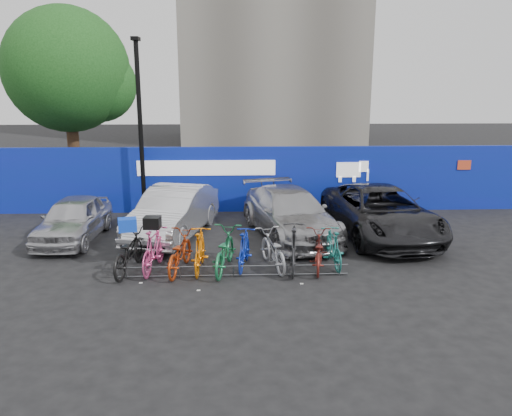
{
  "coord_description": "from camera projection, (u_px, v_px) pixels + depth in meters",
  "views": [
    {
      "loc": [
        0.09,
        -12.03,
        4.53
      ],
      "look_at": [
        0.65,
        2.0,
        1.09
      ],
      "focal_mm": 35.0,
      "sensor_mm": 36.0,
      "label": 1
    }
  ],
  "objects": [
    {
      "name": "bike_2",
      "position": [
        179.0,
        252.0,
        12.42
      ],
      "size": [
        0.98,
        1.99,
        1.0
      ],
      "primitive_type": "imported",
      "rotation": [
        0.0,
        0.0,
        2.97
      ],
      "color": "#AA350E",
      "rests_on": "ground"
    },
    {
      "name": "tree",
      "position": [
        73.0,
        73.0,
        21.05
      ],
      "size": [
        5.4,
        5.2,
        7.8
      ],
      "color": "#382314",
      "rests_on": "ground"
    },
    {
      "name": "ground",
      "position": [
        234.0,
        268.0,
        12.75
      ],
      "size": [
        100.0,
        100.0,
        0.0
      ],
      "primitive_type": "plane",
      "color": "black",
      "rests_on": "ground"
    },
    {
      "name": "cargo_crate",
      "position": [
        127.0,
        225.0,
        12.23
      ],
      "size": [
        0.51,
        0.43,
        0.32
      ],
      "primitive_type": "cube",
      "rotation": [
        0.0,
        0.0,
        0.24
      ],
      "color": "blue",
      "rests_on": "bike_0"
    },
    {
      "name": "lamppost",
      "position": [
        140.0,
        124.0,
        17.09
      ],
      "size": [
        0.25,
        0.5,
        6.11
      ],
      "color": "black",
      "rests_on": "ground"
    },
    {
      "name": "bike_9",
      "position": [
        333.0,
        248.0,
        12.78
      ],
      "size": [
        0.58,
        1.69,
        1.0
      ],
      "primitive_type": "imported",
      "rotation": [
        0.0,
        0.0,
        3.21
      ],
      "color": "#1F7C73",
      "rests_on": "ground"
    },
    {
      "name": "bike_4",
      "position": [
        224.0,
        250.0,
        12.48
      ],
      "size": [
        1.05,
        2.12,
        1.06
      ],
      "primitive_type": "imported",
      "rotation": [
        0.0,
        0.0,
        2.96
      ],
      "color": "#1E7845",
      "rests_on": "ground"
    },
    {
      "name": "bike_7",
      "position": [
        294.0,
        248.0,
        12.52
      ],
      "size": [
        0.78,
        2.0,
        1.17
      ],
      "primitive_type": "imported",
      "rotation": [
        0.0,
        0.0,
        3.02
      ],
      "color": "#27282A",
      "rests_on": "ground"
    },
    {
      "name": "bike_3",
      "position": [
        200.0,
        250.0,
        12.46
      ],
      "size": [
        0.59,
        1.8,
        1.07
      ],
      "primitive_type": "imported",
      "rotation": [
        0.0,
        0.0,
        3.09
      ],
      "color": "orange",
      "rests_on": "ground"
    },
    {
      "name": "bike_8",
      "position": [
        318.0,
        251.0,
        12.6
      ],
      "size": [
        0.93,
        1.91,
        0.96
      ],
      "primitive_type": "imported",
      "rotation": [
        0.0,
        0.0,
        2.98
      ],
      "color": "maroon",
      "rests_on": "ground"
    },
    {
      "name": "bike_6",
      "position": [
        273.0,
        250.0,
        12.66
      ],
      "size": [
        1.07,
        1.94,
        0.96
      ],
      "primitive_type": "imported",
      "rotation": [
        0.0,
        0.0,
        3.39
      ],
      "color": "#A3A5AA",
      "rests_on": "ground"
    },
    {
      "name": "car_0",
      "position": [
        73.0,
        219.0,
        14.96
      ],
      "size": [
        1.68,
        3.9,
        1.31
      ],
      "primitive_type": "imported",
      "rotation": [
        0.0,
        0.0,
        -0.03
      ],
      "color": "#B4B4B9",
      "rests_on": "ground"
    },
    {
      "name": "bike_rack",
      "position": [
        234.0,
        271.0,
        12.13
      ],
      "size": [
        5.6,
        0.03,
        0.3
      ],
      "color": "#595B60",
      "rests_on": "ground"
    },
    {
      "name": "car_3",
      "position": [
        380.0,
        212.0,
        15.31
      ],
      "size": [
        3.04,
        5.71,
        1.53
      ],
      "primitive_type": "imported",
      "rotation": [
        0.0,
        0.0,
        0.09
      ],
      "color": "black",
      "rests_on": "ground"
    },
    {
      "name": "bike_5",
      "position": [
        244.0,
        249.0,
        12.67
      ],
      "size": [
        0.74,
        1.72,
        1.0
      ],
      "primitive_type": "imported",
      "rotation": [
        0.0,
        0.0,
        2.98
      ],
      "color": "#102BB3",
      "rests_on": "ground"
    },
    {
      "name": "bike_1",
      "position": [
        154.0,
        249.0,
        12.47
      ],
      "size": [
        0.76,
        1.9,
        1.11
      ],
      "primitive_type": "imported",
      "rotation": [
        0.0,
        0.0,
        3.01
      ],
      "color": "#D64384",
      "rests_on": "ground"
    },
    {
      "name": "bike_0",
      "position": [
        129.0,
        251.0,
        12.4
      ],
      "size": [
        1.01,
        2.11,
        1.06
      ],
      "primitive_type": "imported",
      "rotation": [
        0.0,
        0.0,
        2.99
      ],
      "color": "black",
      "rests_on": "ground"
    },
    {
      "name": "cargo_topcase",
      "position": [
        152.0,
        222.0,
        12.31
      ],
      "size": [
        0.42,
        0.38,
        0.29
      ],
      "primitive_type": "cube",
      "rotation": [
        0.0,
        0.0,
        -0.07
      ],
      "color": "black",
      "rests_on": "bike_1"
    },
    {
      "name": "hoarding",
      "position": [
        234.0,
        179.0,
        18.29
      ],
      "size": [
        22.0,
        0.18,
        2.4
      ],
      "color": "#0B2599",
      "rests_on": "ground"
    },
    {
      "name": "car_1",
      "position": [
        173.0,
        212.0,
        15.33
      ],
      "size": [
        2.65,
        4.84,
        1.51
      ],
      "primitive_type": "imported",
      "rotation": [
        0.0,
        0.0,
        -0.24
      ],
      "color": "silver",
      "rests_on": "ground"
    },
    {
      "name": "car_2",
      "position": [
        290.0,
        213.0,
        15.37
      ],
      "size": [
        3.18,
        5.32,
        1.45
      ],
      "primitive_type": "imported",
      "rotation": [
        0.0,
        0.0,
        0.25
      ],
      "color": "#A3A3A7",
      "rests_on": "ground"
    }
  ]
}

